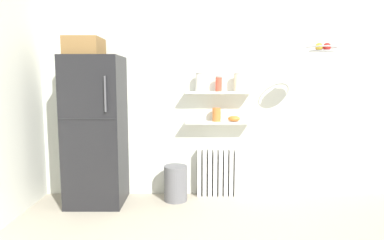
# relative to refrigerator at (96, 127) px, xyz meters

# --- Properties ---
(back_wall) EXTENTS (7.04, 0.10, 2.60)m
(back_wall) POSITION_rel_refrigerator_xyz_m (1.43, 0.37, 0.35)
(back_wall) COLOR silver
(back_wall) RESTS_ON ground_plane
(refrigerator) EXTENTS (0.67, 0.66, 2.03)m
(refrigerator) POSITION_rel_refrigerator_xyz_m (0.00, 0.00, 0.00)
(refrigerator) COLOR black
(refrigerator) RESTS_ON ground_plane
(radiator) EXTENTS (0.54, 0.12, 0.62)m
(radiator) POSITION_rel_refrigerator_xyz_m (1.52, 0.24, -0.64)
(radiator) COLOR white
(radiator) RESTS_ON ground_plane
(wall_shelf_lower) EXTENTS (0.85, 0.22, 0.02)m
(wall_shelf_lower) POSITION_rel_refrigerator_xyz_m (1.52, 0.21, 0.03)
(wall_shelf_lower) COLOR white
(wall_shelf_upper) EXTENTS (0.85, 0.22, 0.02)m
(wall_shelf_upper) POSITION_rel_refrigerator_xyz_m (1.52, 0.21, 0.41)
(wall_shelf_upper) COLOR white
(storage_jar_0) EXTENTS (0.12, 0.12, 0.23)m
(storage_jar_0) POSITION_rel_refrigerator_xyz_m (1.29, 0.21, 0.54)
(storage_jar_0) COLOR silver
(storage_jar_0) RESTS_ON wall_shelf_upper
(storage_jar_1) EXTENTS (0.08, 0.08, 0.20)m
(storage_jar_1) POSITION_rel_refrigerator_xyz_m (1.52, 0.21, 0.52)
(storage_jar_1) COLOR #C64C38
(storage_jar_1) RESTS_ON wall_shelf_upper
(storage_jar_2) EXTENTS (0.09, 0.09, 0.23)m
(storage_jar_2) POSITION_rel_refrigerator_xyz_m (1.76, 0.21, 0.54)
(storage_jar_2) COLOR beige
(storage_jar_2) RESTS_ON wall_shelf_upper
(vase) EXTENTS (0.11, 0.11, 0.17)m
(vase) POSITION_rel_refrigerator_xyz_m (1.50, 0.21, 0.13)
(vase) COLOR #CC7033
(vase) RESTS_ON wall_shelf_lower
(shelf_bowl) EXTENTS (0.16, 0.16, 0.07)m
(shelf_bowl) POSITION_rel_refrigerator_xyz_m (1.72, 0.21, 0.08)
(shelf_bowl) COLOR orange
(shelf_bowl) RESTS_ON wall_shelf_lower
(trash_bin) EXTENTS (0.29, 0.29, 0.45)m
(trash_bin) POSITION_rel_refrigerator_xyz_m (0.98, 0.06, -0.73)
(trash_bin) COLOR slate
(trash_bin) RESTS_ON ground_plane
(hanging_fruit_basket) EXTENTS (0.34, 0.34, 0.10)m
(hanging_fruit_basket) POSITION_rel_refrigerator_xyz_m (2.62, -0.28, 0.93)
(hanging_fruit_basket) COLOR #B2B2B7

